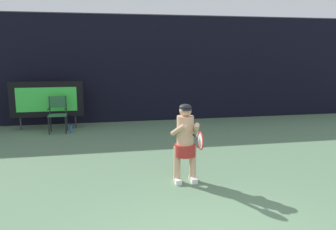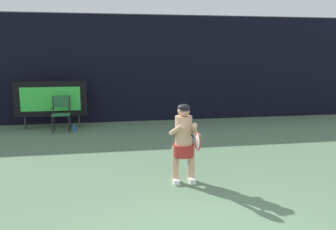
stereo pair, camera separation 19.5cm
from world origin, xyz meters
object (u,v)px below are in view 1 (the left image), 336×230
at_px(tennis_racket, 200,141).
at_px(water_bottle, 71,129).
at_px(tennis_player, 185,140).
at_px(umpire_chair, 58,112).
at_px(scoreboard, 47,99).

bearing_deg(tennis_racket, water_bottle, 102.09).
xyz_separation_m(water_bottle, tennis_player, (2.39, -4.48, 0.67)).
height_order(umpire_chair, tennis_player, tennis_player).
bearing_deg(water_bottle, scoreboard, 135.86).
relative_size(scoreboard, tennis_player, 1.50).
distance_m(scoreboard, umpire_chair, 0.72).
bearing_deg(umpire_chair, tennis_player, -59.34).
relative_size(scoreboard, tennis_racket, 3.65).
xyz_separation_m(water_bottle, tennis_racket, (2.49, -5.05, 0.80)).
bearing_deg(umpire_chair, scoreboard, 123.92).
bearing_deg(tennis_player, tennis_racket, -79.49).
xyz_separation_m(scoreboard, water_bottle, (0.73, -0.71, -0.82)).
distance_m(water_bottle, tennis_racket, 5.69).
bearing_deg(scoreboard, tennis_racket, -60.76).
bearing_deg(umpire_chair, water_bottle, -25.87).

